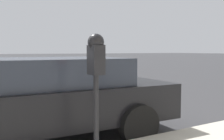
% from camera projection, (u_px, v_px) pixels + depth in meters
% --- Properties ---
extents(ground_plane, '(220.00, 220.00, 0.00)m').
position_uv_depth(ground_plane, '(20.00, 125.00, 5.15)').
color(ground_plane, '#333335').
extents(parking_meter, '(0.21, 0.19, 1.49)m').
position_uv_depth(parking_meter, '(96.00, 65.00, 2.99)').
color(parking_meter, black).
rests_on(parking_meter, sidewalk).
extents(car_black, '(2.19, 4.55, 1.34)m').
position_uv_depth(car_black, '(36.00, 97.00, 4.17)').
color(car_black, black).
rests_on(car_black, ground_plane).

